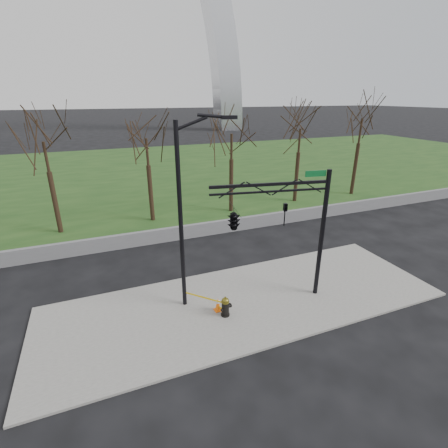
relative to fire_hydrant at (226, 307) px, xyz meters
name	(u,v)px	position (x,y,z in m)	size (l,w,h in m)	color
ground	(246,302)	(1.28, 0.63, -0.52)	(500.00, 500.00, 0.00)	black
sidewalk	(246,301)	(1.28, 0.63, -0.47)	(18.00, 6.00, 0.10)	slate
grass_strip	(143,171)	(1.28, 30.63, -0.49)	(120.00, 40.00, 0.06)	#1C3D16
guardrail	(195,231)	(1.28, 8.63, -0.07)	(60.00, 0.30, 0.90)	#59595B
tree_row	(149,171)	(-0.77, 12.63, 3.26)	(41.91, 4.00, 7.57)	black
fire_hydrant	(226,307)	(0.00, 0.00, 0.00)	(0.57, 0.37, 0.92)	black
traffic_cone	(218,304)	(-0.18, 0.44, -0.11)	(0.34, 0.34, 0.62)	#FF660D
street_light	(186,206)	(-1.16, 1.40, 4.17)	(2.38, 0.52, 8.21)	black
traffic_signal_mast	(252,217)	(1.40, 0.60, 3.63)	(5.03, 2.54, 6.00)	black
caution_tape	(208,300)	(-0.58, 0.62, 0.11)	(1.38, 1.44, 0.46)	yellow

